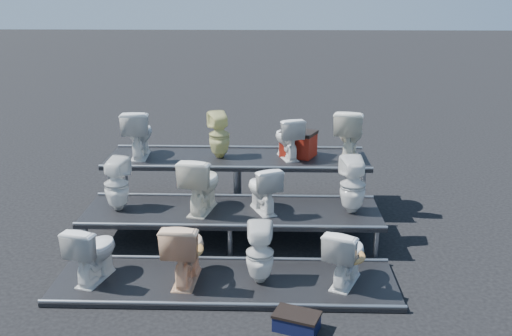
{
  "coord_description": "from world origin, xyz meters",
  "views": [
    {
      "loc": [
        0.56,
        -7.54,
        3.54
      ],
      "look_at": [
        0.34,
        0.1,
        1.07
      ],
      "focal_mm": 40.0,
      "sensor_mm": 36.0,
      "label": 1
    }
  ],
  "objects_px": {
    "toilet_1": "(185,250)",
    "toilet_11": "(349,134)",
    "toilet_3": "(346,255)",
    "toilet_8": "(139,133)",
    "toilet_0": "(93,251)",
    "toilet_9": "(219,135)",
    "toilet_7": "(353,185)",
    "toilet_6": "(263,188)",
    "toilet_10": "(288,137)",
    "step_stool": "(297,323)",
    "toilet_2": "(260,253)",
    "toilet_4": "(117,184)",
    "toilet_5": "(201,183)",
    "red_crate": "(298,145)"
  },
  "relations": [
    {
      "from": "toilet_1",
      "to": "toilet_6",
      "type": "xyz_separation_m",
      "value": [
        0.92,
        1.3,
        0.33
      ]
    },
    {
      "from": "toilet_6",
      "to": "toilet_11",
      "type": "height_order",
      "value": "toilet_11"
    },
    {
      "from": "toilet_0",
      "to": "toilet_10",
      "type": "height_order",
      "value": "toilet_10"
    },
    {
      "from": "toilet_5",
      "to": "toilet_9",
      "type": "height_order",
      "value": "toilet_9"
    },
    {
      "from": "toilet_6",
      "to": "toilet_8",
      "type": "bearing_deg",
      "value": -55.68
    },
    {
      "from": "toilet_4",
      "to": "red_crate",
      "type": "distance_m",
      "value": 2.99
    },
    {
      "from": "toilet_9",
      "to": "toilet_5",
      "type": "bearing_deg",
      "value": 61.64
    },
    {
      "from": "toilet_8",
      "to": "toilet_9",
      "type": "relative_size",
      "value": 1.06
    },
    {
      "from": "toilet_1",
      "to": "toilet_10",
      "type": "bearing_deg",
      "value": -112.6
    },
    {
      "from": "toilet_5",
      "to": "toilet_10",
      "type": "distance_m",
      "value": 1.83
    },
    {
      "from": "toilet_0",
      "to": "toilet_5",
      "type": "xyz_separation_m",
      "value": [
        1.18,
        1.3,
        0.43
      ]
    },
    {
      "from": "toilet_3",
      "to": "red_crate",
      "type": "xyz_separation_m",
      "value": [
        -0.48,
        2.71,
        0.61
      ]
    },
    {
      "from": "toilet_5",
      "to": "toilet_0",
      "type": "bearing_deg",
      "value": 60.03
    },
    {
      "from": "toilet_1",
      "to": "toilet_11",
      "type": "relative_size",
      "value": 1.0
    },
    {
      "from": "toilet_0",
      "to": "toilet_6",
      "type": "height_order",
      "value": "toilet_6"
    },
    {
      "from": "toilet_4",
      "to": "step_stool",
      "type": "height_order",
      "value": "toilet_4"
    },
    {
      "from": "toilet_0",
      "to": "red_crate",
      "type": "height_order",
      "value": "red_crate"
    },
    {
      "from": "toilet_9",
      "to": "red_crate",
      "type": "distance_m",
      "value": 1.3
    },
    {
      "from": "toilet_0",
      "to": "toilet_3",
      "type": "bearing_deg",
      "value": -164.59
    },
    {
      "from": "toilet_9",
      "to": "toilet_2",
      "type": "bearing_deg",
      "value": 83.33
    },
    {
      "from": "toilet_7",
      "to": "step_stool",
      "type": "distance_m",
      "value": 2.51
    },
    {
      "from": "toilet_7",
      "to": "toilet_10",
      "type": "distance_m",
      "value": 1.61
    },
    {
      "from": "toilet_2",
      "to": "toilet_4",
      "type": "relative_size",
      "value": 0.99
    },
    {
      "from": "toilet_9",
      "to": "step_stool",
      "type": "bearing_deg",
      "value": 85.71
    },
    {
      "from": "toilet_6",
      "to": "toilet_2",
      "type": "bearing_deg",
      "value": 66.57
    },
    {
      "from": "toilet_9",
      "to": "toilet_6",
      "type": "bearing_deg",
      "value": 97.07
    },
    {
      "from": "toilet_7",
      "to": "toilet_11",
      "type": "distance_m",
      "value": 1.36
    },
    {
      "from": "toilet_8",
      "to": "toilet_10",
      "type": "height_order",
      "value": "toilet_8"
    },
    {
      "from": "toilet_8",
      "to": "red_crate",
      "type": "xyz_separation_m",
      "value": [
        2.58,
        0.11,
        -0.21
      ]
    },
    {
      "from": "toilet_8",
      "to": "toilet_3",
      "type": "bearing_deg",
      "value": 136.48
    },
    {
      "from": "toilet_2",
      "to": "toilet_3",
      "type": "distance_m",
      "value": 1.04
    },
    {
      "from": "toilet_7",
      "to": "toilet_8",
      "type": "distance_m",
      "value": 3.56
    },
    {
      "from": "toilet_3",
      "to": "toilet_8",
      "type": "relative_size",
      "value": 0.94
    },
    {
      "from": "toilet_5",
      "to": "toilet_7",
      "type": "xyz_separation_m",
      "value": [
        2.13,
        0.0,
        -0.0
      ]
    },
    {
      "from": "toilet_6",
      "to": "toilet_0",
      "type": "bearing_deg",
      "value": 9.42
    },
    {
      "from": "toilet_6",
      "to": "step_stool",
      "type": "distance_m",
      "value": 2.38
    },
    {
      "from": "toilet_9",
      "to": "toilet_0",
      "type": "bearing_deg",
      "value": 41.02
    },
    {
      "from": "toilet_3",
      "to": "toilet_11",
      "type": "xyz_separation_m",
      "value": [
        0.33,
        2.6,
        0.84
      ]
    },
    {
      "from": "toilet_2",
      "to": "toilet_7",
      "type": "bearing_deg",
      "value": -135.31
    },
    {
      "from": "toilet_8",
      "to": "step_stool",
      "type": "distance_m",
      "value": 4.45
    },
    {
      "from": "toilet_0",
      "to": "toilet_2",
      "type": "height_order",
      "value": "toilet_2"
    },
    {
      "from": "toilet_6",
      "to": "toilet_7",
      "type": "relative_size",
      "value": 0.84
    },
    {
      "from": "toilet_4",
      "to": "toilet_8",
      "type": "relative_size",
      "value": 0.97
    },
    {
      "from": "toilet_2",
      "to": "toilet_8",
      "type": "distance_m",
      "value": 3.39
    },
    {
      "from": "toilet_4",
      "to": "toilet_5",
      "type": "relative_size",
      "value": 0.94
    },
    {
      "from": "toilet_0",
      "to": "toilet_9",
      "type": "height_order",
      "value": "toilet_9"
    },
    {
      "from": "toilet_7",
      "to": "toilet_1",
      "type": "bearing_deg",
      "value": 21.85
    },
    {
      "from": "toilet_2",
      "to": "toilet_6",
      "type": "bearing_deg",
      "value": -91.37
    },
    {
      "from": "toilet_7",
      "to": "red_crate",
      "type": "relative_size",
      "value": 1.58
    },
    {
      "from": "toilet_3",
      "to": "toilet_9",
      "type": "height_order",
      "value": "toilet_9"
    }
  ]
}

